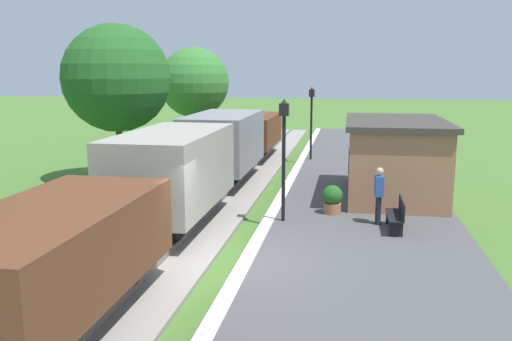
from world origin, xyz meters
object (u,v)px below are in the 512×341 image
Objects in this scene: bench_near_hut at (397,214)px; tree_trackside_far at (117,78)px; station_hut at (394,158)px; person_waiting at (379,193)px; lamp_post_near at (284,138)px; lamp_post_far at (312,110)px; freight_train at (203,161)px; tree_field_left at (194,83)px; potted_planter at (332,199)px.

tree_trackside_far reaches higher than bench_near_hut.
station_hut is 3.93m from person_waiting.
lamp_post_far is at bearing 90.00° from lamp_post_near.
freight_train is at bearing 154.65° from bench_near_hut.
lamp_post_near and lamp_post_far have the same top height.
tree_field_left is (-10.53, 10.40, 2.40)m from station_hut.
lamp_post_near reaches higher than freight_train.
freight_train is 7.34m from bench_near_hut.
potted_planter is (-1.38, 0.97, -0.46)m from person_waiting.
station_hut reaches higher than bench_near_hut.
station_hut is at bearing -64.83° from lamp_post_far.
potted_planter is 0.25× the size of lamp_post_far.
freight_train is 6.92m from station_hut.
lamp_post_far is at bearing 69.72° from freight_train.
tree_trackside_far reaches higher than person_waiting.
station_hut is 1.57× the size of lamp_post_far.
tree_field_left is (-6.99, 14.37, 1.25)m from lamp_post_near.
bench_near_hut is at bearing -92.75° from station_hut.
potted_planter is (-1.88, 1.54, 0.00)m from bench_near_hut.
lamp_post_far reaches higher than station_hut.
person_waiting is 0.46× the size of lamp_post_far.
tree_field_left reaches higher than freight_train.
freight_train is 6.19m from tree_trackside_far.
freight_train is at bearing -33.88° from tree_trackside_far.
person_waiting is 0.28× the size of tree_field_left.
potted_planter is at bearing -57.55° from tree_field_left.
potted_planter reaches higher than bench_near_hut.
freight_train is at bearing -110.28° from lamp_post_far.
potted_planter is 10.70m from lamp_post_far.
lamp_post_far is 0.55× the size of tree_trackside_far.
tree_trackside_far reaches higher than lamp_post_far.
tree_field_left is at bearing -59.45° from person_waiting.
tree_field_left is at bearing 84.60° from tree_trackside_far.
station_hut is 3.87× the size of bench_near_hut.
freight_train is 9.49m from lamp_post_far.
freight_train is at bearing 140.54° from lamp_post_near.
lamp_post_near is at bearing -1.28° from person_waiting.
freight_train is 7.03× the size of lamp_post_near.
person_waiting is at bearing -27.78° from tree_trackside_far.
tree_trackside_far is (-11.13, 6.17, 3.71)m from bench_near_hut.
station_hut is 3.67m from potted_planter.
tree_trackside_far is at bearing -143.54° from lamp_post_far.
tree_field_left is (-6.99, 2.87, 1.25)m from lamp_post_far.
bench_near_hut is 3.95m from lamp_post_near.
tree_trackside_far is (-7.81, 5.74, 1.63)m from lamp_post_near.
freight_train is 6.61m from person_waiting.
potted_planter is 0.14× the size of tree_trackside_far.
bench_near_hut is 0.41× the size of lamp_post_near.
freight_train is 3.88× the size of tree_trackside_far.
tree_trackside_far is (-10.63, 5.60, 3.25)m from person_waiting.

